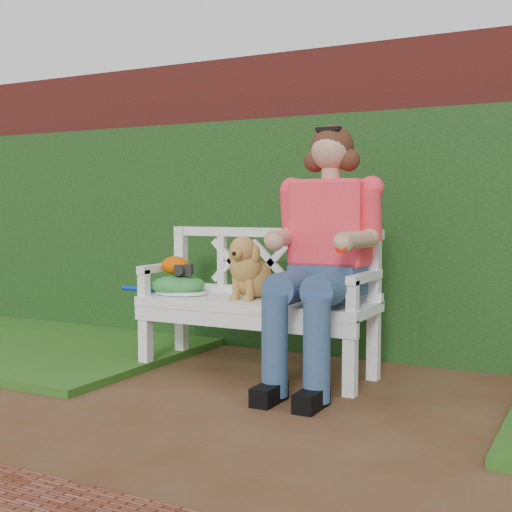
% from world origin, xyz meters
% --- Properties ---
extents(ground, '(60.00, 60.00, 0.00)m').
position_xyz_m(ground, '(0.00, 0.00, 0.00)').
color(ground, '#492513').
extents(brick_wall, '(10.00, 0.30, 2.20)m').
position_xyz_m(brick_wall, '(0.00, 1.90, 1.10)').
color(brick_wall, maroon).
rests_on(brick_wall, ground).
extents(ivy_hedge, '(10.00, 0.18, 1.70)m').
position_xyz_m(ivy_hedge, '(0.00, 1.68, 0.85)').
color(ivy_hedge, '#2A5A20').
rests_on(ivy_hedge, ground).
extents(grass_left, '(2.60, 2.00, 0.05)m').
position_xyz_m(grass_left, '(-2.40, 0.90, 0.03)').
color(grass_left, '#164910').
rests_on(grass_left, ground).
extents(garden_bench, '(1.60, 0.66, 0.48)m').
position_xyz_m(garden_bench, '(-0.45, 0.89, 0.24)').
color(garden_bench, white).
rests_on(garden_bench, ground).
extents(seated_woman, '(0.94, 1.07, 1.59)m').
position_xyz_m(seated_woman, '(0.03, 0.87, 0.79)').
color(seated_woman, '#DD3A50').
rests_on(seated_woman, ground).
extents(dog, '(0.31, 0.39, 0.40)m').
position_xyz_m(dog, '(-0.49, 0.89, 0.68)').
color(dog, '#AD8341').
rests_on(dog, garden_bench).
extents(tennis_racket, '(0.74, 0.40, 0.03)m').
position_xyz_m(tennis_racket, '(-1.02, 0.86, 0.50)').
color(tennis_racket, white).
rests_on(tennis_racket, garden_bench).
extents(green_bag, '(0.39, 0.31, 0.13)m').
position_xyz_m(green_bag, '(-1.01, 0.84, 0.54)').
color(green_bag, '#469339').
rests_on(green_bag, garden_bench).
extents(camera_item, '(0.13, 0.11, 0.07)m').
position_xyz_m(camera_item, '(-0.96, 0.85, 0.65)').
color(camera_item, black).
rests_on(camera_item, green_bag).
extents(baseball_glove, '(0.22, 0.17, 0.12)m').
position_xyz_m(baseball_glove, '(-1.04, 0.86, 0.67)').
color(baseball_glove, '#DA4F00').
rests_on(baseball_glove, green_bag).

